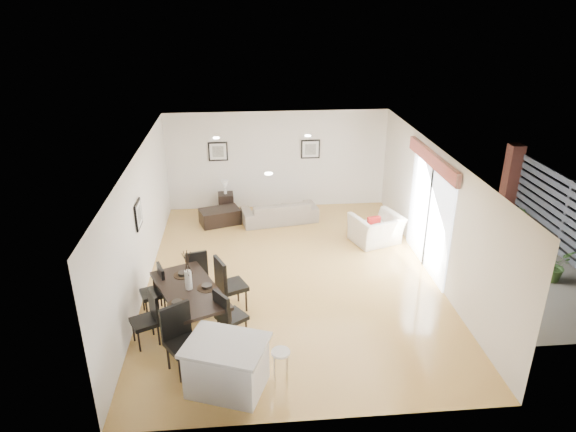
{
  "coord_description": "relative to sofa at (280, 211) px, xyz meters",
  "views": [
    {
      "loc": [
        -0.92,
        -9.44,
        5.54
      ],
      "look_at": [
        -0.04,
        0.4,
        1.25
      ],
      "focal_mm": 32.0,
      "sensor_mm": 36.0,
      "label": 1
    }
  ],
  "objects": [
    {
      "name": "armchair",
      "position": [
        2.22,
        -1.45,
        0.07
      ],
      "size": [
        1.35,
        1.26,
        0.71
      ],
      "primitive_type": "imported",
      "rotation": [
        0.0,
        0.0,
        3.48
      ],
      "color": "white",
      "rests_on": "ground"
    },
    {
      "name": "framed_print_left_wall",
      "position": [
        -2.94,
        -3.12,
        1.36
      ],
      "size": [
        0.04,
        0.52,
        0.52
      ],
      "rotation": [
        0.0,
        0.0,
        1.57
      ],
      "color": "black",
      "rests_on": "wall_left"
    },
    {
      "name": "sliding_door",
      "position": [
        2.99,
        -2.62,
        1.38
      ],
      "size": [
        0.12,
        2.7,
        2.57
      ],
      "color": "white",
      "rests_on": "wall_right"
    },
    {
      "name": "kitchen_island",
      "position": [
        -1.26,
        -6.15,
        0.13
      ],
      "size": [
        1.42,
        1.26,
        0.82
      ],
      "rotation": [
        0.0,
        0.0,
        -0.36
      ],
      "color": "white",
      "rests_on": "ground"
    },
    {
      "name": "coffee_table",
      "position": [
        -1.56,
        0.01,
        -0.09
      ],
      "size": [
        1.13,
        0.87,
        0.4
      ],
      "primitive_type": "cube",
      "rotation": [
        0.0,
        0.0,
        0.3
      ],
      "color": "black",
      "rests_on": "ground"
    },
    {
      "name": "framed_print_back_left",
      "position": [
        -1.57,
        1.05,
        1.36
      ],
      "size": [
        0.52,
        0.04,
        0.52
      ],
      "color": "black",
      "rests_on": "wall_back"
    },
    {
      "name": "wall_right",
      "position": [
        3.03,
        -2.92,
        1.06
      ],
      "size": [
        0.04,
        8.0,
        2.7
      ],
      "primitive_type": "cube",
      "color": "white",
      "rests_on": "ground"
    },
    {
      "name": "dining_chair_enear",
      "position": [
        -1.26,
        -4.97,
        0.26
      ],
      "size": [
        0.62,
        0.62,
        0.98
      ],
      "rotation": [
        0.0,
        0.0,
        2.19
      ],
      "color": "black",
      "rests_on": "ground"
    },
    {
      "name": "dining_chair_head",
      "position": [
        -1.98,
        -5.61,
        0.34
      ],
      "size": [
        0.69,
        0.69,
        1.11
      ],
      "rotation": [
        0.0,
        0.0,
        0.59
      ],
      "color": "black",
      "rests_on": "ground"
    },
    {
      "name": "courtyard_plant_b",
      "position": [
        5.93,
        -1.25,
        0.04
      ],
      "size": [
        0.47,
        0.47,
        0.64
      ],
      "primitive_type": "imported",
      "rotation": [
        0.0,
        0.0,
        0.37
      ],
      "color": "#395825",
      "rests_on": "ground"
    },
    {
      "name": "dining_chair_foot",
      "position": [
        -1.9,
        -3.32,
        0.24
      ],
      "size": [
        0.52,
        0.52,
        0.94
      ],
      "rotation": [
        0.0,
        0.0,
        3.41
      ],
      "color": "black",
      "rests_on": "ground"
    },
    {
      "name": "ceiling",
      "position": [
        0.03,
        -2.92,
        2.41
      ],
      "size": [
        6.0,
        8.0,
        0.02
      ],
      "primitive_type": "cube",
      "color": "white",
      "rests_on": "wall_back"
    },
    {
      "name": "dining_chair_efar",
      "position": [
        -1.28,
        -4.04,
        0.33
      ],
      "size": [
        0.65,
        0.65,
        1.11
      ],
      "rotation": [
        0.0,
        0.0,
        1.98
      ],
      "color": "black",
      "rests_on": "ground"
    },
    {
      "name": "wall_front",
      "position": [
        0.03,
        -6.92,
        1.06
      ],
      "size": [
        6.0,
        0.04,
        2.7
      ],
      "primitive_type": "cube",
      "color": "white",
      "rests_on": "ground"
    },
    {
      "name": "table_lamp",
      "position": [
        -1.42,
        0.77,
        0.5
      ],
      "size": [
        0.2,
        0.2,
        0.38
      ],
      "color": "white",
      "rests_on": "side_table"
    },
    {
      "name": "side_table",
      "position": [
        -1.42,
        0.77,
        -0.01
      ],
      "size": [
        0.43,
        0.43,
        0.54
      ],
      "primitive_type": "cube",
      "rotation": [
        0.0,
        0.0,
        0.06
      ],
      "color": "black",
      "rests_on": "ground"
    },
    {
      "name": "wall_back",
      "position": [
        0.03,
        1.08,
        1.06
      ],
      "size": [
        6.0,
        0.04,
        2.7
      ],
      "primitive_type": "cube",
      "color": "white",
      "rests_on": "ground"
    },
    {
      "name": "dining_chair_wnear",
      "position": [
        -2.59,
        -4.89,
        0.25
      ],
      "size": [
        0.57,
        0.57,
        0.96
      ],
      "rotation": [
        0.0,
        0.0,
        -1.11
      ],
      "color": "black",
      "rests_on": "ground"
    },
    {
      "name": "vase",
      "position": [
        -1.93,
        -4.47,
        0.81
      ],
      "size": [
        0.81,
        1.33,
        0.75
      ],
      "color": "white",
      "rests_on": "dining_table"
    },
    {
      "name": "dining_table",
      "position": [
        -1.93,
        -4.47,
        0.4
      ],
      "size": [
        1.58,
        2.05,
        0.77
      ],
      "rotation": [
        0.0,
        0.0,
        0.42
      ],
      "color": "black",
      "rests_on": "ground"
    },
    {
      "name": "sofa",
      "position": [
        0.0,
        0.0,
        0.0
      ],
      "size": [
        2.06,
        1.09,
        0.57
      ],
      "primitive_type": "imported",
      "rotation": [
        0.0,
        0.0,
        3.31
      ],
      "color": "gray",
      "rests_on": "ground"
    },
    {
      "name": "dining_chair_wfar",
      "position": [
        -2.58,
        -3.98,
        0.24
      ],
      "size": [
        0.55,
        0.55,
        0.95
      ],
      "rotation": [
        0.0,
        0.0,
        -1.21
      ],
      "color": "black",
      "rests_on": "ground"
    },
    {
      "name": "courtyard",
      "position": [
        6.2,
        -2.05,
        0.64
      ],
      "size": [
        6.0,
        6.0,
        2.0
      ],
      "color": "gray",
      "rests_on": "ground"
    },
    {
      "name": "courtyard_plant_a",
      "position": [
        5.48,
        -3.51,
        0.07
      ],
      "size": [
        0.8,
        0.75,
        0.71
      ],
      "primitive_type": "imported",
      "rotation": [
        0.0,
        0.0,
        0.38
      ],
      "color": "#395825",
      "rests_on": "ground"
    },
    {
      "name": "wall_left",
      "position": [
        -2.97,
        -2.92,
        1.06
      ],
      "size": [
        0.04,
        8.0,
        2.7
      ],
      "primitive_type": "cube",
      "color": "white",
      "rests_on": "ground"
    },
    {
      "name": "framed_print_back_right",
      "position": [
        0.93,
        1.05,
        1.36
      ],
      "size": [
        0.52,
        0.04,
        0.52
      ],
      "color": "black",
      "rests_on": "wall_back"
    },
    {
      "name": "bar_stool",
      "position": [
        -0.44,
        -6.15,
        0.25
      ],
      "size": [
        0.29,
        0.29,
        0.63
      ],
      "color": "white",
      "rests_on": "ground"
    },
    {
      "name": "cushion",
      "position": [
        2.12,
        -1.55,
        0.28
      ],
      "size": [
        0.33,
        0.17,
        0.31
      ],
      "primitive_type": "cube",
      "rotation": [
        0.0,
        0.0,
        3.37
      ],
      "color": "#A61815",
      "rests_on": "armchair"
    },
    {
      "name": "ground",
      "position": [
        0.03,
        -2.92,
        -0.29
      ],
      "size": [
        8.0,
        8.0,
        0.0
      ],
      "primitive_type": "plane",
      "color": "#DDB25A",
      "rests_on": "ground"
    }
  ]
}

